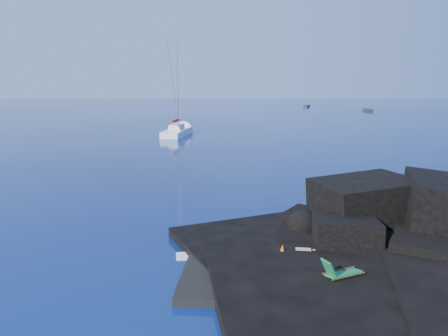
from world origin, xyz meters
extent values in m
plane|color=#04073E|center=(0.00, 0.00, 0.00)|extent=(400.00, 400.00, 0.00)
cube|color=black|center=(4.50, 0.50, 0.00)|extent=(9.08, 6.86, 0.70)
cube|color=silver|center=(5.70, 1.90, 0.38)|extent=(2.31, 1.36, 0.06)
cone|color=#F85B0D|center=(4.70, 1.77, 0.63)|extent=(0.48, 0.48, 0.56)
cube|color=#26262B|center=(33.67, 128.38, 0.00)|extent=(3.19, 4.85, 0.62)
cube|color=#252529|center=(46.57, 106.71, 0.00)|extent=(1.53, 4.73, 0.63)
camera|label=1|loc=(1.40, -17.04, 8.26)|focal=35.00mm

